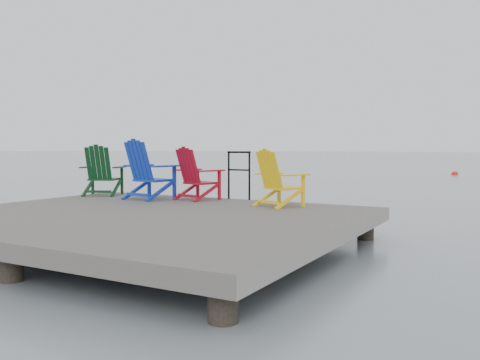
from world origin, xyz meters
The scene contains 8 objects.
ground centered at (0.00, 0.00, 0.00)m, with size 400.00×400.00×0.00m, color slate.
dock centered at (0.00, 0.00, 0.35)m, with size 6.00×5.00×1.40m.
handrail centered at (0.25, 2.45, 1.04)m, with size 0.48×0.04×0.90m.
chair_green centered at (-2.55, 1.79, 1.00)m, with size 0.97×0.93×0.99m.
chair_blue centered at (-1.24, 1.62, 1.05)m, with size 0.95×0.89×1.09m.
chair_red centered at (-0.40, 1.98, 0.98)m, with size 0.88×0.83×0.95m.
chair_yellow centered at (1.37, 1.74, 0.96)m, with size 0.89×0.85×0.92m.
buoy_b centered at (1.63, 24.22, 0.00)m, with size 0.37×0.37×0.37m, color red.
Camera 1 is at (4.85, -5.76, 1.45)m, focal length 38.00 mm.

